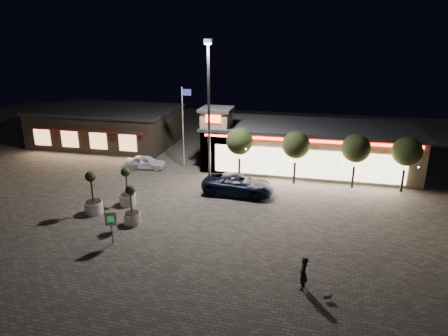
% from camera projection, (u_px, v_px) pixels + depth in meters
% --- Properties ---
extents(ground, '(90.00, 90.00, 0.00)m').
position_uv_depth(ground, '(152.00, 228.00, 27.60)').
color(ground, '#6D6258').
rests_on(ground, ground).
extents(retail_building, '(20.40, 8.40, 6.10)m').
position_uv_depth(retail_building, '(303.00, 146.00, 39.43)').
color(retail_building, tan).
rests_on(retail_building, ground).
extents(restaurant_building, '(16.40, 11.00, 4.30)m').
position_uv_depth(restaurant_building, '(108.00, 125.00, 48.36)').
color(restaurant_building, '#382D23').
rests_on(restaurant_building, ground).
extents(floodlight_pole, '(0.60, 0.40, 12.38)m').
position_uv_depth(floodlight_pole, '(209.00, 108.00, 32.30)').
color(floodlight_pole, gray).
rests_on(floodlight_pole, ground).
extents(flagpole, '(0.95, 0.10, 8.00)m').
position_uv_depth(flagpole, '(184.00, 121.00, 38.48)').
color(flagpole, white).
rests_on(flagpole, ground).
extents(string_tree_a, '(2.42, 2.42, 4.79)m').
position_uv_depth(string_tree_a, '(240.00, 142.00, 35.74)').
color(string_tree_a, '#332319').
rests_on(string_tree_a, ground).
extents(string_tree_b, '(2.42, 2.42, 4.79)m').
position_uv_depth(string_tree_b, '(296.00, 145.00, 34.66)').
color(string_tree_b, '#332319').
rests_on(string_tree_b, ground).
extents(string_tree_c, '(2.42, 2.42, 4.79)m').
position_uv_depth(string_tree_c, '(356.00, 149.00, 33.58)').
color(string_tree_c, '#332319').
rests_on(string_tree_c, ground).
extents(string_tree_d, '(2.42, 2.42, 4.79)m').
position_uv_depth(string_tree_d, '(407.00, 152.00, 32.72)').
color(string_tree_d, '#332319').
rests_on(string_tree_d, ground).
extents(pickup_truck, '(6.04, 2.99, 1.65)m').
position_uv_depth(pickup_truck, '(238.00, 185.00, 33.16)').
color(pickup_truck, black).
rests_on(pickup_truck, ground).
extents(white_sedan, '(4.11, 2.00, 1.35)m').
position_uv_depth(white_sedan, '(146.00, 162.00, 39.42)').
color(white_sedan, white).
rests_on(white_sedan, ground).
extents(pedestrian, '(0.53, 0.73, 1.83)m').
position_uv_depth(pedestrian, '(303.00, 274.00, 20.73)').
color(pedestrian, black).
rests_on(pedestrian, ground).
extents(dog, '(0.47, 0.30, 0.26)m').
position_uv_depth(dog, '(328.00, 296.00, 20.00)').
color(dog, '#59514C').
rests_on(dog, ground).
extents(planter_left, '(1.25, 1.25, 3.08)m').
position_uv_depth(planter_left, '(127.00, 193.00, 31.05)').
color(planter_left, silver).
rests_on(planter_left, ground).
extents(planter_mid, '(1.34, 1.34, 3.29)m').
position_uv_depth(planter_mid, '(93.00, 200.00, 29.57)').
color(planter_mid, silver).
rests_on(planter_mid, ground).
extents(planter_right, '(1.17, 1.17, 2.88)m').
position_uv_depth(planter_right, '(132.00, 212.00, 27.98)').
color(planter_right, silver).
rests_on(planter_right, ground).
extents(valet_sign, '(0.70, 0.30, 2.18)m').
position_uv_depth(valet_sign, '(111.00, 222.00, 25.11)').
color(valet_sign, gray).
rests_on(valet_sign, ground).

